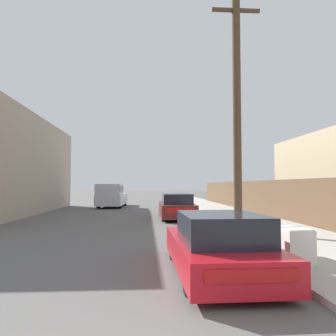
# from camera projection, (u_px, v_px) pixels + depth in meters

# --- Properties ---
(sidewalk_curb) EXTENTS (4.20, 63.00, 0.12)m
(sidewalk_curb) POSITION_uv_depth(u_px,v_px,m) (207.00, 207.00, 25.36)
(sidewalk_curb) COLOR #ADA89E
(sidewalk_curb) RESTS_ON ground
(discarded_fridge) EXTENTS (0.78, 1.64, 0.76)m
(discarded_fridge) POSITION_uv_depth(u_px,v_px,m) (283.00, 242.00, 7.43)
(discarded_fridge) COLOR white
(discarded_fridge) RESTS_ON sidewalk_curb
(parked_sports_car_red) EXTENTS (1.82, 4.21, 1.23)m
(parked_sports_car_red) POSITION_uv_depth(u_px,v_px,m) (218.00, 246.00, 6.58)
(parked_sports_car_red) COLOR red
(parked_sports_car_red) RESTS_ON ground
(car_parked_mid) EXTENTS (1.76, 4.65, 1.33)m
(car_parked_mid) POSITION_uv_depth(u_px,v_px,m) (176.00, 207.00, 17.59)
(car_parked_mid) COLOR #5B1E19
(car_parked_mid) RESTS_ON ground
(pickup_truck) EXTENTS (2.16, 5.88, 1.87)m
(pickup_truck) POSITION_uv_depth(u_px,v_px,m) (112.00, 196.00, 26.48)
(pickup_truck) COLOR silver
(pickup_truck) RESTS_ON ground
(utility_pole) EXTENTS (1.80, 0.30, 9.08)m
(utility_pole) POSITION_uv_depth(u_px,v_px,m) (237.00, 104.00, 12.00)
(utility_pole) COLOR #4C3826
(utility_pole) RESTS_ON sidewalk_curb
(wooden_fence) EXTENTS (0.08, 35.60, 1.94)m
(wooden_fence) POSITION_uv_depth(u_px,v_px,m) (266.00, 198.00, 18.28)
(wooden_fence) COLOR brown
(wooden_fence) RESTS_ON sidewalk_curb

